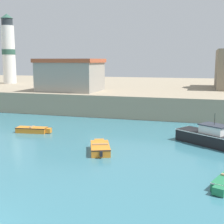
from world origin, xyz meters
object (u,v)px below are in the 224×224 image
object	(u,v)px
dinghy_orange_3	(33,130)
harbor_shed_mid_row	(71,75)
motorboat_black_4	(213,138)
dinghy_orange_2	(100,148)
lighthouse	(9,50)

from	to	relation	value
dinghy_orange_3	harbor_shed_mid_row	distance (m)	14.28
motorboat_black_4	dinghy_orange_3	bearing A→B (deg)	-179.65
dinghy_orange_2	harbor_shed_mid_row	world-z (taller)	harbor_shed_mid_row
dinghy_orange_3	harbor_shed_mid_row	size ratio (longest dim) A/B	0.42
lighthouse	harbor_shed_mid_row	bearing A→B (deg)	-30.95
dinghy_orange_3	motorboat_black_4	bearing A→B (deg)	0.35
motorboat_black_4	harbor_shed_mid_row	distance (m)	22.83
dinghy_orange_3	motorboat_black_4	xyz separation A→B (m)	(16.08, 0.10, 0.36)
harbor_shed_mid_row	motorboat_black_4	bearing A→B (deg)	-36.33
dinghy_orange_2	motorboat_black_4	size ratio (longest dim) A/B	0.58
dinghy_orange_3	harbor_shed_mid_row	xyz separation A→B (m)	(-2.01, 13.40, 4.50)
motorboat_black_4	lighthouse	bearing A→B (deg)	146.11
dinghy_orange_2	lighthouse	size ratio (longest dim) A/B	0.30
dinghy_orange_2	harbor_shed_mid_row	size ratio (longest dim) A/B	0.45
motorboat_black_4	harbor_shed_mid_row	size ratio (longest dim) A/B	0.77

